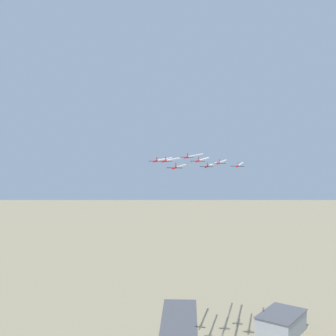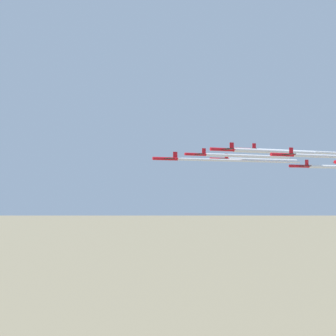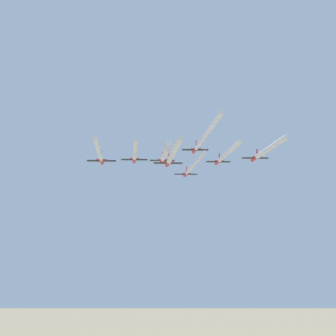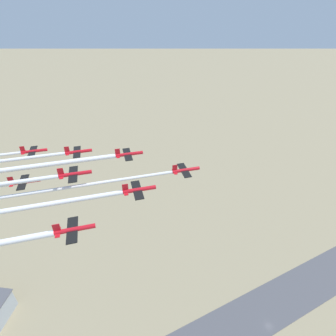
{
  "view_description": "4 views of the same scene",
  "coord_description": "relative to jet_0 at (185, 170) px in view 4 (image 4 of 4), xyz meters",
  "views": [
    {
      "loc": [
        127.16,
        100.36,
        132.15
      ],
      "look_at": [
        -49.15,
        -25.57,
        118.31
      ],
      "focal_mm": 50.0,
      "sensor_mm": 36.0,
      "label": 1
    },
    {
      "loc": [
        -50.73,
        73.28,
        112.45
      ],
      "look_at": [
        -51.29,
        -16.85,
        115.42
      ],
      "focal_mm": 35.0,
      "sensor_mm": 36.0,
      "label": 2
    },
    {
      "loc": [
        -250.5,
        -83.47,
        95.78
      ],
      "look_at": [
        -56.44,
        -18.93,
        119.95
      ],
      "focal_mm": 70.0,
      "sensor_mm": 36.0,
      "label": 3
    },
    {
      "loc": [
        -48.09,
        -83.56,
        158.01
      ],
      "look_at": [
        -55.31,
        -24.59,
        119.7
      ],
      "focal_mm": 28.0,
      "sensor_mm": 36.0,
      "label": 4
    }
  ],
  "objects": [
    {
      "name": "jet_7",
      "position": [
        -42.98,
        -8.29,
        -1.87
      ],
      "size": [
        7.74,
        7.54,
        2.62
      ],
      "rotation": [
        0.0,
        0.0,
        5.1
      ],
      "color": "red"
    },
    {
      "name": "smoke_trail_2",
      "position": [
        -30.26,
        -21.32,
        2.25
      ],
      "size": [
        34.04,
        14.61,
        1.09
      ],
      "rotation": [
        0.0,
        0.0,
        5.1
      ],
      "color": "white"
    },
    {
      "name": "ground_plane",
      "position": [
        50.81,
        23.06,
        -118.41
      ],
      "size": [
        3000.0,
        3000.0,
        0.0
      ],
      "primitive_type": "plane",
      "color": "gray"
    },
    {
      "name": "jet_0",
      "position": [
        0.0,
        0.0,
        0.0
      ],
      "size": [
        7.74,
        7.54,
        2.62
      ],
      "rotation": [
        0.0,
        0.0,
        5.1
      ],
      "color": "red"
    },
    {
      "name": "jet_4",
      "position": [
        -26.55,
        -10.73,
        3.73
      ],
      "size": [
        7.74,
        7.54,
        2.62
      ],
      "rotation": [
        0.0,
        0.0,
        5.1
      ],
      "color": "red"
    },
    {
      "name": "jet_3",
      "position": [
        -32.86,
        4.88,
        0.84
      ],
      "size": [
        7.74,
        7.54,
        2.62
      ],
      "rotation": [
        0.0,
        0.0,
        5.1
      ],
      "color": "red"
    },
    {
      "name": "smoke_trail_3",
      "position": [
        -50.51,
        -2.25,
        0.8
      ],
      "size": [
        29.01,
        12.51,
        1.01
      ],
      "rotation": [
        0.0,
        0.0,
        5.1
      ],
      "color": "white"
    },
    {
      "name": "jet_6",
      "position": [
        -49.29,
        7.32,
        -1.42
      ],
      "size": [
        7.74,
        7.54,
        2.62
      ],
      "rotation": [
        0.0,
        0.0,
        5.1
      ],
      "color": "red"
    },
    {
      "name": "jet_1",
      "position": [
        -16.43,
        2.44,
        2.53
      ],
      "size": [
        7.74,
        7.54,
        2.62
      ],
      "rotation": [
        0.0,
        0.0,
        5.1
      ],
      "color": "red"
    },
    {
      "name": "smoke_trail_0",
      "position": [
        -25.27,
        -10.22,
        -0.04
      ],
      "size": [
        44.19,
        18.51,
        0.82
      ],
      "rotation": [
        0.0,
        0.0,
        5.1
      ],
      "color": "white"
    },
    {
      "name": "jet_5",
      "position": [
        -20.23,
        -26.35,
        1.56
      ],
      "size": [
        7.74,
        7.54,
        2.62
      ],
      "rotation": [
        0.0,
        0.0,
        5.1
      ],
      "color": "red"
    },
    {
      "name": "smoke_trail_1",
      "position": [
        -34.32,
        -4.79,
        2.49
      ],
      "size": [
        29.59,
        12.95,
        1.27
      ],
      "rotation": [
        0.0,
        0.0,
        5.1
      ],
      "color": "white"
    },
    {
      "name": "jet_2",
      "position": [
        -10.12,
        -13.17,
        2.29
      ],
      "size": [
        7.74,
        7.54,
        2.62
      ],
      "rotation": [
        0.0,
        0.0,
        5.1
      ],
      "color": "red"
    }
  ]
}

